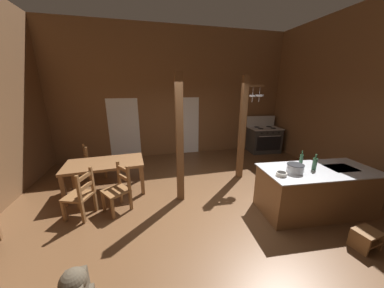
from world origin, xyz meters
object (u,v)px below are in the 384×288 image
at_px(kitchen_island, 315,190).
at_px(stove_range, 264,139).
at_px(mixing_bowl_on_counter, 281,174).
at_px(dining_table, 105,166).
at_px(ladderback_chair_by_post, 81,195).
at_px(ladderback_chair_at_table_end, 118,189).
at_px(stockpot_on_counter, 295,168).
at_px(bottle_short_on_counter, 301,160).
at_px(bottle_tall_on_counter, 315,164).
at_px(ladderback_chair_near_window, 93,162).
at_px(step_stool, 366,238).

height_order(kitchen_island, stove_range, stove_range).
bearing_deg(mixing_bowl_on_counter, dining_table, 149.78).
height_order(kitchen_island, ladderback_chair_by_post, ladderback_chair_by_post).
distance_m(kitchen_island, stove_range, 3.81).
bearing_deg(mixing_bowl_on_counter, ladderback_chair_at_table_end, 159.86).
distance_m(ladderback_chair_by_post, stockpot_on_counter, 4.01).
bearing_deg(ladderback_chair_at_table_end, stove_range, 27.64).
distance_m(ladderback_chair_at_table_end, stockpot_on_counter, 3.40).
bearing_deg(stove_range, ladderback_chair_at_table_end, -152.36).
height_order(ladderback_chair_at_table_end, bottle_short_on_counter, bottle_short_on_counter).
distance_m(dining_table, ladderback_chair_at_table_end, 0.92).
bearing_deg(stockpot_on_counter, dining_table, 152.92).
relative_size(ladderback_chair_by_post, stockpot_on_counter, 2.62).
relative_size(stove_range, stockpot_on_counter, 3.64).
xyz_separation_m(kitchen_island, bottle_tall_on_counter, (-0.13, 0.01, 0.57)).
xyz_separation_m(stove_range, dining_table, (-5.35, -1.79, 0.17)).
distance_m(kitchen_island, stockpot_on_counter, 0.77).
height_order(dining_table, mixing_bowl_on_counter, mixing_bowl_on_counter).
height_order(stockpot_on_counter, bottle_short_on_counter, bottle_short_on_counter).
bearing_deg(ladderback_chair_near_window, ladderback_chair_by_post, -84.62).
xyz_separation_m(kitchen_island, stove_range, (1.23, 3.61, 0.03)).
xyz_separation_m(ladderback_chair_near_window, bottle_tall_on_counter, (4.47, -2.67, 0.57)).
relative_size(stove_range, ladderback_chair_by_post, 1.39).
xyz_separation_m(kitchen_island, ladderback_chair_by_post, (-4.43, 0.92, 0.00)).
distance_m(ladderback_chair_by_post, bottle_short_on_counter, 4.27).
bearing_deg(kitchen_island, mixing_bowl_on_counter, -175.90).
bearing_deg(stove_range, ladderback_chair_near_window, -170.98).
bearing_deg(kitchen_island, bottle_tall_on_counter, 175.67).
bearing_deg(mixing_bowl_on_counter, step_stool, -45.84).
relative_size(ladderback_chair_at_table_end, mixing_bowl_on_counter, 5.23).
bearing_deg(stove_range, bottle_short_on_counter, -113.54).
relative_size(ladderback_chair_by_post, bottle_short_on_counter, 2.90).
distance_m(stove_range, bottle_short_on_counter, 3.75).
distance_m(stockpot_on_counter, bottle_short_on_counter, 0.37).
distance_m(step_stool, bottle_tall_on_counter, 1.32).
bearing_deg(stockpot_on_counter, bottle_short_on_counter, 33.90).
bearing_deg(stockpot_on_counter, stove_range, 63.66).
distance_m(ladderback_chair_at_table_end, mixing_bowl_on_counter, 3.10).
xyz_separation_m(step_stool, bottle_short_on_counter, (-0.27, 1.19, 0.85)).
height_order(mixing_bowl_on_counter, bottle_tall_on_counter, bottle_tall_on_counter).
bearing_deg(dining_table, kitchen_island, -23.79).
relative_size(kitchen_island, stockpot_on_counter, 6.18).
distance_m(dining_table, ladderback_chair_by_post, 0.97).
xyz_separation_m(stove_range, bottle_short_on_counter, (-1.48, -3.40, 0.55)).
relative_size(ladderback_chair_near_window, mixing_bowl_on_counter, 5.23).
distance_m(kitchen_island, bottle_short_on_counter, 0.67).
height_order(ladderback_chair_near_window, ladderback_chair_by_post, same).
height_order(ladderback_chair_at_table_end, stockpot_on_counter, stockpot_on_counter).
height_order(step_stool, mixing_bowl_on_counter, mixing_bowl_on_counter).
xyz_separation_m(dining_table, ladderback_chair_by_post, (-0.30, -0.90, -0.20)).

